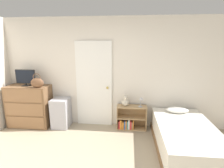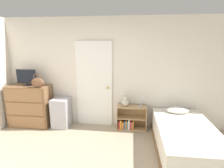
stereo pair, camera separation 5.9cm
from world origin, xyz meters
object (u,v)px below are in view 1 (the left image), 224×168
object	(u,v)px
handbag	(37,83)
teddy_bear	(125,101)
desk_lamp	(141,100)
bookshelf	(130,120)
tv	(26,77)
bed	(185,138)
storage_bin	(61,113)
dresser	(30,106)

from	to	relation	value
handbag	teddy_bear	size ratio (longest dim) A/B	1.27
handbag	desk_lamp	size ratio (longest dim) A/B	1.42
bookshelf	tv	bearing A→B (deg)	-178.26
bookshelf	bed	distance (m)	1.29
storage_bin	bookshelf	size ratio (longest dim) A/B	1.02
desk_lamp	bed	distance (m)	1.17
handbag	bed	bearing A→B (deg)	-10.16
desk_lamp	handbag	bearing A→B (deg)	-175.51
desk_lamp	bed	size ratio (longest dim) A/B	0.12
handbag	desk_lamp	bearing A→B (deg)	4.49
teddy_bear	desk_lamp	size ratio (longest dim) A/B	1.12
teddy_bear	dresser	bearing A→B (deg)	-177.74
handbag	teddy_bear	distance (m)	2.03
tv	desk_lamp	world-z (taller)	tv
dresser	desk_lamp	bearing A→B (deg)	1.13
bookshelf	desk_lamp	distance (m)	0.55
dresser	tv	world-z (taller)	tv
handbag	storage_bin	bearing A→B (deg)	19.12
tv	teddy_bear	xyz separation A→B (m)	(2.32, 0.07, -0.53)
desk_lamp	tv	bearing A→B (deg)	-179.30
dresser	desk_lamp	world-z (taller)	dresser
teddy_bear	bed	distance (m)	1.44
tv	storage_bin	distance (m)	1.16
handbag	bookshelf	xyz separation A→B (m)	(2.07, 0.22, -0.89)
tv	handbag	size ratio (longest dim) A/B	1.47
dresser	teddy_bear	size ratio (longest dim) A/B	3.87
handbag	bookshelf	world-z (taller)	handbag
bookshelf	bed	size ratio (longest dim) A/B	0.37
tv	teddy_bear	size ratio (longest dim) A/B	1.86
teddy_bear	bed	xyz separation A→B (m)	(1.14, -0.78, -0.41)
storage_bin	desk_lamp	xyz separation A→B (m)	(1.88, 0.03, 0.36)
dresser	storage_bin	xyz separation A→B (m)	(0.77, 0.02, -0.15)
dresser	teddy_bear	xyz separation A→B (m)	(2.29, 0.09, 0.17)
bookshelf	dresser	bearing A→B (deg)	-177.78
dresser	desk_lamp	distance (m)	2.66
bookshelf	bed	world-z (taller)	bed
bookshelf	bed	bearing A→B (deg)	-37.08
storage_bin	teddy_bear	size ratio (longest dim) A/B	2.72
handbag	dresser	bearing A→B (deg)	158.07
bookshelf	teddy_bear	xyz separation A→B (m)	(-0.11, -0.00, 0.45)
storage_bin	bookshelf	distance (m)	1.64
storage_bin	bed	size ratio (longest dim) A/B	0.37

